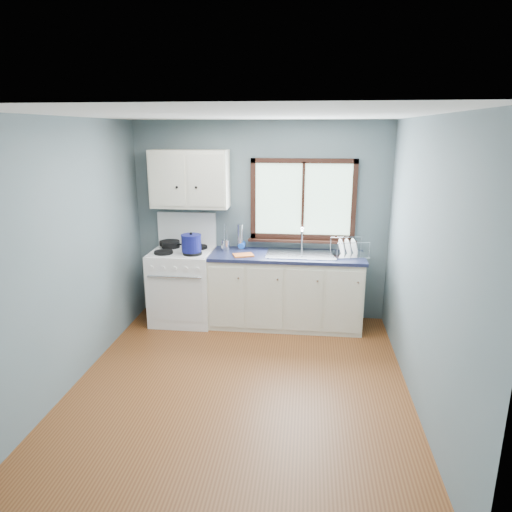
# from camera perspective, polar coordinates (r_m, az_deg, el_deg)

# --- Properties ---
(floor) EXTENTS (3.20, 3.60, 0.02)m
(floor) POSITION_cam_1_polar(r_m,az_deg,el_deg) (4.59, -1.98, -15.93)
(floor) COLOR brown
(floor) RESTS_ON ground
(ceiling) EXTENTS (3.20, 3.60, 0.02)m
(ceiling) POSITION_cam_1_polar(r_m,az_deg,el_deg) (3.92, -2.34, 17.37)
(ceiling) COLOR white
(ceiling) RESTS_ON wall_back
(wall_back) EXTENTS (3.20, 0.02, 2.50)m
(wall_back) POSITION_cam_1_polar(r_m,az_deg,el_deg) (5.82, 0.54, 4.29)
(wall_back) COLOR slate
(wall_back) RESTS_ON ground
(wall_front) EXTENTS (3.20, 0.02, 2.50)m
(wall_front) POSITION_cam_1_polar(r_m,az_deg,el_deg) (2.42, -8.75, -12.50)
(wall_front) COLOR slate
(wall_front) RESTS_ON ground
(wall_left) EXTENTS (0.02, 3.60, 2.50)m
(wall_left) POSITION_cam_1_polar(r_m,az_deg,el_deg) (4.60, -22.41, 0.06)
(wall_left) COLOR slate
(wall_left) RESTS_ON ground
(wall_right) EXTENTS (0.02, 3.60, 2.50)m
(wall_right) POSITION_cam_1_polar(r_m,az_deg,el_deg) (4.16, 20.38, -1.29)
(wall_right) COLOR slate
(wall_right) RESTS_ON ground
(gas_range) EXTENTS (0.76, 0.69, 1.36)m
(gas_range) POSITION_cam_1_polar(r_m,az_deg,el_deg) (5.87, -9.11, -3.45)
(gas_range) COLOR white
(gas_range) RESTS_ON floor
(base_cabinets) EXTENTS (1.85, 0.60, 0.88)m
(base_cabinets) POSITION_cam_1_polar(r_m,az_deg,el_deg) (5.72, 3.73, -4.71)
(base_cabinets) COLOR beige
(base_cabinets) RESTS_ON floor
(countertop) EXTENTS (1.89, 0.64, 0.04)m
(countertop) POSITION_cam_1_polar(r_m,az_deg,el_deg) (5.56, 3.82, 0.03)
(countertop) COLOR #151933
(countertop) RESTS_ON base_cabinets
(sink) EXTENTS (0.84, 0.46, 0.44)m
(sink) POSITION_cam_1_polar(r_m,az_deg,el_deg) (5.57, 5.66, -0.43)
(sink) COLOR silver
(sink) RESTS_ON countertop
(window) EXTENTS (1.36, 0.10, 1.03)m
(window) POSITION_cam_1_polar(r_m,az_deg,el_deg) (5.71, 5.88, 6.30)
(window) COLOR #9EC6A8
(window) RESTS_ON wall_back
(upper_cabinets) EXTENTS (0.95, 0.35, 0.70)m
(upper_cabinets) POSITION_cam_1_polar(r_m,az_deg,el_deg) (5.71, -8.28, 9.50)
(upper_cabinets) COLOR beige
(upper_cabinets) RESTS_ON wall_back
(skillet) EXTENTS (0.41, 0.33, 0.05)m
(skillet) POSITION_cam_1_polar(r_m,az_deg,el_deg) (5.93, -10.73, 1.61)
(skillet) COLOR black
(skillet) RESTS_ON gas_range
(stockpot) EXTENTS (0.30, 0.30, 0.24)m
(stockpot) POSITION_cam_1_polar(r_m,az_deg,el_deg) (5.54, -8.09, 1.62)
(stockpot) COLOR navy
(stockpot) RESTS_ON gas_range
(utensil_crock) EXTENTS (0.13, 0.13, 0.34)m
(utensil_crock) POSITION_cam_1_polar(r_m,az_deg,el_deg) (5.73, -3.86, 1.40)
(utensil_crock) COLOR silver
(utensil_crock) RESTS_ON countertop
(thermos) EXTENTS (0.09, 0.09, 0.32)m
(thermos) POSITION_cam_1_polar(r_m,az_deg,el_deg) (5.76, -1.99, 2.44)
(thermos) COLOR silver
(thermos) RESTS_ON countertop
(soap_bottle) EXTENTS (0.09, 0.09, 0.24)m
(soap_bottle) POSITION_cam_1_polar(r_m,az_deg,el_deg) (5.73, -1.90, 1.95)
(soap_bottle) COLOR blue
(soap_bottle) RESTS_ON countertop
(dish_towel) EXTENTS (0.28, 0.24, 0.02)m
(dish_towel) POSITION_cam_1_polar(r_m,az_deg,el_deg) (5.48, -1.59, 0.11)
(dish_towel) COLOR orange
(dish_towel) RESTS_ON countertop
(dish_rack) EXTENTS (0.47, 0.39, 0.21)m
(dish_rack) POSITION_cam_1_polar(r_m,az_deg,el_deg) (5.58, 11.50, 0.60)
(dish_rack) COLOR silver
(dish_rack) RESTS_ON countertop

